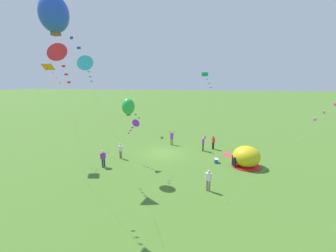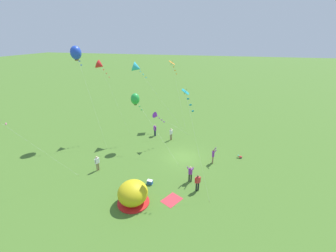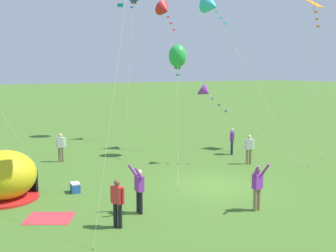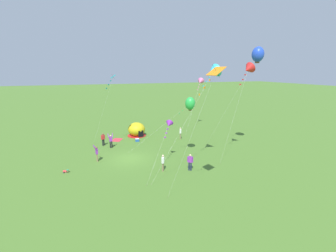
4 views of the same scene
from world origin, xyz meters
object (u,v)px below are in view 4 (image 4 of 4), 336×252
at_px(kite_orange, 214,75).
at_px(kite_red, 248,69).
at_px(kite_cyan, 213,72).
at_px(kite_purple, 169,124).
at_px(kite_pink, 200,82).
at_px(popup_tent, 137,130).
at_px(person_with_toddler, 180,133).
at_px(person_strolling, 103,139).
at_px(toddler_crawling, 66,171).
at_px(person_arms_raised, 97,153).
at_px(kite_teal, 111,80).
at_px(cooler_box, 137,140).
at_px(person_flying_kite, 111,140).
at_px(person_far_back, 163,162).
at_px(kite_green, 190,104).
at_px(kite_blue, 258,54).
at_px(person_center_field, 190,161).

xyz_separation_m(kite_orange, kite_red, (-6.86, 8.24, 0.45)).
relative_size(kite_cyan, kite_purple, 2.04).
bearing_deg(kite_pink, kite_cyan, -23.87).
relative_size(popup_tent, kite_cyan, 0.27).
bearing_deg(person_with_toddler, kite_red, 22.63).
relative_size(person_with_toddler, kite_purple, 0.34).
bearing_deg(kite_purple, person_strolling, -141.07).
distance_m(person_strolling, kite_purple, 10.81).
bearing_deg(toddler_crawling, person_arms_raised, 122.95).
xyz_separation_m(toddler_crawling, person_with_toddler, (-6.64, 15.05, 0.79)).
height_order(person_arms_raised, kite_pink, kite_pink).
distance_m(person_strolling, kite_teal, 7.93).
relative_size(kite_orange, kite_red, 0.96).
relative_size(toddler_crawling, kite_cyan, 0.05).
bearing_deg(cooler_box, kite_orange, 6.16).
bearing_deg(kite_orange, person_arms_raised, -146.33).
distance_m(person_flying_kite, kite_purple, 9.37).
height_order(person_strolling, kite_purple, kite_purple).
bearing_deg(kite_pink, kite_purple, -38.90).
distance_m(popup_tent, kite_pink, 13.66).
distance_m(person_far_back, kite_green, 7.13).
bearing_deg(kite_blue, person_with_toddler, -140.92).
distance_m(kite_cyan, kite_teal, 12.90).
xyz_separation_m(kite_orange, kite_teal, (-15.58, -5.05, -0.85)).
xyz_separation_m(person_with_toddler, kite_red, (9.12, 3.80, 9.02)).
relative_size(person_strolling, person_with_toddler, 1.00).
bearing_deg(cooler_box, person_with_toddler, 81.66).
xyz_separation_m(person_center_field, kite_blue, (-2.64, 9.43, 10.65)).
xyz_separation_m(popup_tent, kite_purple, (11.09, 1.28, 3.23)).
bearing_deg(kite_red, kite_orange, -50.26).
bearing_deg(kite_cyan, kite_orange, -30.18).
distance_m(kite_pink, kite_cyan, 17.11).
xyz_separation_m(person_strolling, person_flying_kite, (1.23, 0.88, 0.03)).
relative_size(cooler_box, kite_blue, 0.04).
xyz_separation_m(person_with_toddler, person_far_back, (9.45, -5.86, 0.00)).
bearing_deg(person_flying_kite, kite_orange, 19.89).
bearing_deg(kite_purple, person_arms_raised, -109.32).
xyz_separation_m(toddler_crawling, kite_cyan, (3.42, 14.04, 9.51)).
distance_m(kite_pink, kite_teal, 16.48).
height_order(popup_tent, person_far_back, popup_tent).
bearing_deg(kite_cyan, person_strolling, -137.40).
xyz_separation_m(kite_red, kite_purple, (-1.82, -8.25, -5.76)).
relative_size(popup_tent, person_strolling, 1.63).
bearing_deg(kite_green, kite_blue, 85.36).
relative_size(person_arms_raised, kite_purple, 0.37).
xyz_separation_m(popup_tent, person_flying_kite, (4.30, -4.32, 0.00)).
distance_m(cooler_box, toddler_crawling, 11.59).
distance_m(person_strolling, person_flying_kite, 1.51).
relative_size(person_strolling, kite_green, 0.24).
relative_size(person_far_back, kite_red, 0.16).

